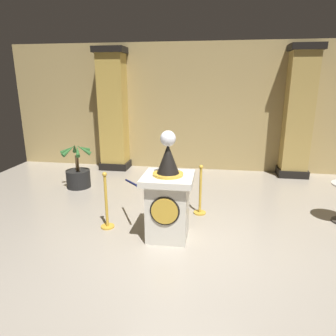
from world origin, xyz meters
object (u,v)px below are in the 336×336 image
object	(u,v)px
potted_palm_left	(78,175)
stanchion_far	(107,209)
pedestal_clock	(168,199)
stanchion_near	(200,197)

from	to	relation	value
potted_palm_left	stanchion_far	bearing A→B (deg)	-53.78
pedestal_clock	potted_palm_left	bearing A→B (deg)	140.23
potted_palm_left	stanchion_near	bearing A→B (deg)	-20.06
stanchion_far	stanchion_near	bearing A→B (deg)	28.12
stanchion_far	potted_palm_left	xyz separation A→B (m)	(-1.43, 1.95, -0.04)
pedestal_clock	stanchion_far	distance (m)	1.17
stanchion_near	potted_palm_left	xyz separation A→B (m)	(-3.01, 1.10, -0.03)
stanchion_far	potted_palm_left	distance (m)	2.42
stanchion_near	potted_palm_left	bearing A→B (deg)	159.94
pedestal_clock	stanchion_near	world-z (taller)	pedestal_clock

